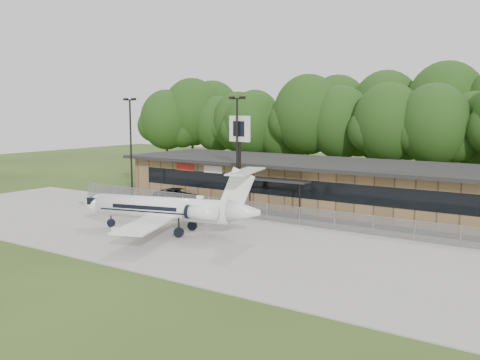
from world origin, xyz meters
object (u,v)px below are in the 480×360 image
Objects in this scene: suv at (178,197)px; business_jet at (169,209)px; terminal at (326,184)px; pole_sign at (240,139)px.

business_jet is at bearing -129.48° from suv.
terminal is 2.74× the size of business_jet.
pole_sign is (-0.16, 9.51, 4.74)m from business_jet.
business_jet is 10.63m from pole_sign.
pole_sign reaches higher than suv.
terminal is 14.09m from suv.
suv is 0.66× the size of pole_sign.
terminal is 17.33m from business_jet.
business_jet is 12.06m from suv.
business_jet reaches higher than suv.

